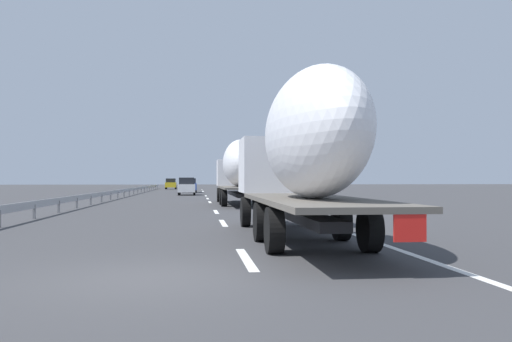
% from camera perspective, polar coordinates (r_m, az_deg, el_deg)
% --- Properties ---
extents(ground_plane, '(260.00, 260.00, 0.00)m').
position_cam_1_polar(ground_plane, '(49.18, -7.32, -2.83)').
color(ground_plane, '#38383A').
extents(lane_stripe_0, '(3.20, 0.20, 0.01)m').
position_cam_1_polar(lane_stripe_0, '(11.32, -1.05, -9.30)').
color(lane_stripe_0, white).
rests_on(lane_stripe_0, ground_plane).
extents(lane_stripe_1, '(3.20, 0.20, 0.01)m').
position_cam_1_polar(lane_stripe_1, '(20.52, -3.50, -5.53)').
color(lane_stripe_1, white).
rests_on(lane_stripe_1, ground_plane).
extents(lane_stripe_2, '(3.20, 0.20, 0.01)m').
position_cam_1_polar(lane_stripe_2, '(27.62, -4.26, -4.34)').
color(lane_stripe_2, white).
rests_on(lane_stripe_2, ground_plane).
extents(lane_stripe_3, '(3.20, 0.20, 0.01)m').
position_cam_1_polar(lane_stripe_3, '(39.44, -4.92, -3.30)').
color(lane_stripe_3, white).
rests_on(lane_stripe_3, ground_plane).
extents(lane_stripe_4, '(3.20, 0.20, 0.01)m').
position_cam_1_polar(lane_stripe_4, '(46.64, -5.16, -2.93)').
color(lane_stripe_4, white).
rests_on(lane_stripe_4, ground_plane).
extents(lane_stripe_5, '(3.20, 0.20, 0.01)m').
position_cam_1_polar(lane_stripe_5, '(54.44, -5.34, -2.64)').
color(lane_stripe_5, white).
rests_on(lane_stripe_5, ground_plane).
extents(lane_stripe_6, '(3.20, 0.20, 0.01)m').
position_cam_1_polar(lane_stripe_6, '(73.69, -5.63, -2.19)').
color(lane_stripe_6, white).
rests_on(lane_stripe_6, ground_plane).
extents(lane_stripe_7, '(3.20, 0.20, 0.01)m').
position_cam_1_polar(lane_stripe_7, '(87.55, -5.76, -1.98)').
color(lane_stripe_7, white).
rests_on(lane_stripe_7, ground_plane).
extents(lane_stripe_8, '(3.20, 0.20, 0.01)m').
position_cam_1_polar(lane_stripe_8, '(76.86, -5.67, -2.13)').
color(lane_stripe_8, white).
rests_on(lane_stripe_8, ground_plane).
extents(edge_line_right, '(110.00, 0.20, 0.01)m').
position_cam_1_polar(edge_line_right, '(54.38, -1.43, -2.65)').
color(edge_line_right, white).
rests_on(edge_line_right, ground_plane).
extents(truck_lead, '(12.72, 2.55, 4.21)m').
position_cam_1_polar(truck_lead, '(35.65, -1.86, 0.26)').
color(truck_lead, silver).
rests_on(truck_lead, ground_plane).
extents(truck_trailing, '(12.68, 2.55, 4.34)m').
position_cam_1_polar(truck_trailing, '(14.37, 5.02, 2.30)').
color(truck_trailing, silver).
rests_on(truck_trailing, ground_plane).
extents(car_yellow_coupe, '(4.09, 1.84, 1.83)m').
position_cam_1_polar(car_yellow_coupe, '(93.00, -9.01, -1.35)').
color(car_yellow_coupe, gold).
rests_on(car_yellow_coupe, ground_plane).
extents(car_white_van, '(4.19, 1.81, 1.86)m').
position_cam_1_polar(car_white_van, '(57.53, -7.35, -1.62)').
color(car_white_van, white).
rests_on(car_white_van, ground_plane).
extents(car_blue_sedan, '(4.47, 1.80, 1.79)m').
position_cam_1_polar(car_blue_sedan, '(68.98, -7.06, -1.52)').
color(car_blue_sedan, '#28479E').
rests_on(car_blue_sedan, ground_plane).
extents(road_sign, '(0.10, 0.90, 2.91)m').
position_cam_1_polar(road_sign, '(54.98, -0.23, -0.52)').
color(road_sign, gray).
rests_on(road_sign, ground_plane).
extents(tree_0, '(3.98, 3.98, 6.76)m').
position_cam_1_polar(tree_0, '(67.80, 2.87, 1.38)').
color(tree_0, '#472D19').
rests_on(tree_0, ground_plane).
extents(tree_1, '(2.64, 2.64, 6.48)m').
position_cam_1_polar(tree_1, '(86.62, 1.59, 0.63)').
color(tree_1, '#472D19').
rests_on(tree_1, ground_plane).
extents(tree_2, '(2.63, 2.63, 7.17)m').
position_cam_1_polar(tree_2, '(91.84, 0.17, 0.75)').
color(tree_2, '#472D19').
rests_on(tree_2, ground_plane).
extents(guardrail_median, '(94.00, 0.10, 0.76)m').
position_cam_1_polar(guardrail_median, '(52.60, -13.83, -2.05)').
color(guardrail_median, '#9EA0A5').
rests_on(guardrail_median, ground_plane).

